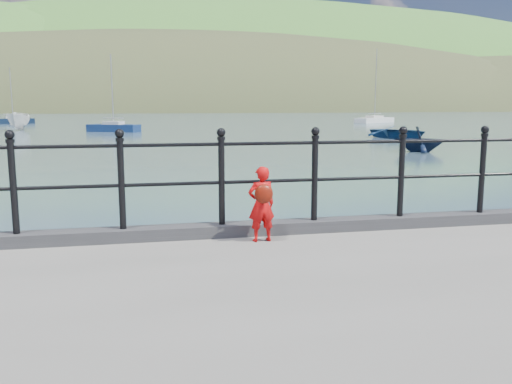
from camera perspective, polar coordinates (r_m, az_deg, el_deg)
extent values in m
plane|color=#2D4251|center=(7.36, 1.05, -11.70)|extent=(600.00, 600.00, 0.00)
cube|color=#28282B|center=(6.91, 1.35, -3.78)|extent=(60.00, 0.30, 0.15)
cylinder|color=black|center=(6.80, 1.37, 1.16)|extent=(18.00, 0.04, 0.04)
cylinder|color=black|center=(6.75, 1.39, 5.13)|extent=(18.00, 0.04, 0.04)
cylinder|color=black|center=(6.77, -24.17, 0.31)|extent=(0.08, 0.08, 1.05)
sphere|color=black|center=(6.71, -24.51, 5.51)|extent=(0.11, 0.11, 0.11)
cylinder|color=black|center=(6.62, -13.97, 0.67)|extent=(0.08, 0.08, 1.05)
sphere|color=black|center=(6.56, -14.18, 5.99)|extent=(0.11, 0.11, 0.11)
cylinder|color=black|center=(6.68, -3.64, 1.00)|extent=(0.08, 0.08, 1.05)
sphere|color=black|center=(6.62, -3.69, 6.28)|extent=(0.11, 0.11, 0.11)
cylinder|color=black|center=(6.96, 6.19, 1.29)|extent=(0.08, 0.08, 1.05)
sphere|color=black|center=(6.90, 6.28, 6.36)|extent=(0.11, 0.11, 0.11)
cylinder|color=black|center=(7.42, 15.03, 1.52)|extent=(0.08, 0.08, 1.05)
sphere|color=black|center=(7.36, 15.24, 6.27)|extent=(0.11, 0.11, 0.11)
cylinder|color=black|center=(8.03, 22.69, 1.69)|extent=(0.08, 0.08, 1.05)
sphere|color=black|center=(7.98, 22.97, 6.07)|extent=(0.11, 0.11, 0.11)
ellipsoid|color=#333A21|center=(203.64, -5.89, 4.13)|extent=(400.00, 100.00, 88.00)
ellipsoid|color=#387026|center=(270.50, 1.24, 2.90)|extent=(600.00, 180.00, 156.00)
cube|color=silver|center=(190.65, -22.37, 8.68)|extent=(9.00, 6.00, 6.00)
cube|color=#4C4744|center=(190.70, -22.44, 9.88)|extent=(9.50, 6.50, 2.00)
cube|color=silver|center=(187.99, -15.37, 9.05)|extent=(9.00, 6.00, 6.00)
cube|color=#4C4744|center=(188.04, -15.43, 10.26)|extent=(9.50, 6.50, 2.00)
cube|color=silver|center=(188.71, -6.13, 9.32)|extent=(9.00, 6.00, 6.00)
cube|color=#4C4744|center=(188.76, -6.15, 10.53)|extent=(9.50, 6.50, 2.00)
cube|color=silver|center=(193.38, 1.96, 9.36)|extent=(9.00, 6.00, 6.00)
cube|color=#4C4744|center=(193.43, 1.97, 10.55)|extent=(9.50, 6.50, 2.00)
imported|color=red|center=(6.45, 0.57, -1.29)|extent=(0.35, 0.25, 0.90)
ellipsoid|color=red|center=(6.30, 0.83, -0.21)|extent=(0.22, 0.11, 0.23)
imported|color=navy|center=(43.52, 14.80, 6.15)|extent=(5.13, 5.82, 1.00)
imported|color=white|center=(59.62, -23.67, 6.85)|extent=(1.83, 4.80, 1.85)
imported|color=black|center=(31.38, 16.88, 5.34)|extent=(3.39, 3.22, 1.41)
cube|color=navy|center=(53.60, -14.75, 6.41)|extent=(5.17, 3.84, 0.90)
cube|color=beige|center=(53.58, -14.77, 6.94)|extent=(2.08, 1.84, 0.50)
cylinder|color=#A5A5A8|center=(53.57, -14.92, 10.38)|extent=(0.10, 0.10, 6.53)
cylinder|color=#A5A5A8|center=(53.57, -14.80, 7.53)|extent=(2.00, 1.15, 0.06)
cube|color=black|center=(79.56, -24.18, 6.74)|extent=(5.46, 3.02, 0.90)
cube|color=beige|center=(79.55, -24.21, 7.10)|extent=(2.07, 1.60, 0.50)
cylinder|color=#A5A5A8|center=(79.54, -24.36, 9.45)|extent=(0.10, 0.10, 6.64)
cylinder|color=#A5A5A8|center=(79.54, -24.23, 7.49)|extent=(2.27, 0.72, 0.06)
cube|color=silver|center=(78.97, 12.36, 7.32)|extent=(7.24, 5.83, 0.90)
cube|color=beige|center=(78.95, 12.37, 7.68)|extent=(2.93, 2.62, 0.50)
cylinder|color=#A5A5A8|center=(78.98, 12.49, 11.09)|extent=(0.10, 0.10, 9.51)
cylinder|color=#A5A5A8|center=(78.94, 12.39, 8.08)|extent=(2.78, 1.93, 0.06)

